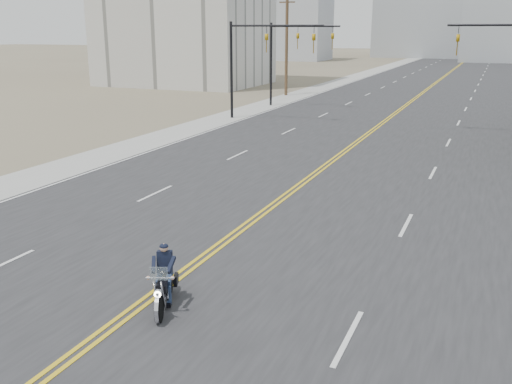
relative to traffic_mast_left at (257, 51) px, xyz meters
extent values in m
cube|color=#303033|center=(8.98, 38.00, -4.93)|extent=(20.00, 200.00, 0.01)
cube|color=#A5A5A0|center=(-2.52, 38.00, -4.93)|extent=(3.00, 200.00, 0.01)
cylinder|color=black|center=(-2.02, 0.00, -1.44)|extent=(0.20, 0.20, 7.00)
cylinder|color=black|center=(1.48, 0.00, 1.76)|extent=(7.00, 0.14, 0.14)
imported|color=#BF8C0C|center=(0.78, 0.00, 1.11)|extent=(0.21, 0.26, 1.30)
imported|color=#BF8C0C|center=(4.28, 0.00, 1.11)|extent=(0.21, 0.26, 1.30)
cylinder|color=black|center=(16.48, 0.00, 1.76)|extent=(7.00, 0.14, 0.14)
imported|color=#BF8C0C|center=(13.68, 0.00, 1.11)|extent=(0.21, 0.26, 1.30)
cylinder|color=black|center=(-2.02, 8.00, -1.44)|extent=(0.20, 0.20, 7.00)
cylinder|color=black|center=(0.98, 8.00, 1.76)|extent=(6.00, 0.14, 0.14)
imported|color=#BF8C0C|center=(0.38, 8.00, 1.11)|extent=(0.21, 0.26, 1.30)
imported|color=#BF8C0C|center=(3.38, 8.00, 1.11)|extent=(0.21, 0.26, 1.30)
cylinder|color=brown|center=(-3.52, 16.00, 0.31)|extent=(0.30, 0.30, 10.50)
cube|color=brown|center=(-3.52, 16.00, 4.06)|extent=(1.60, 0.12, 0.12)
cube|color=#B7BCC6|center=(-26.02, 83.00, 6.06)|extent=(14.00, 12.00, 22.00)
cube|color=#ADB2B7|center=(16.98, 93.00, 2.06)|extent=(18.00, 14.00, 14.00)
cube|color=#ADB2B7|center=(-3.02, 108.00, 8.06)|extent=(20.00, 15.00, 26.00)
cube|color=#ADB2B7|center=(-41.02, 98.00, 3.06)|extent=(12.00, 12.00, 16.00)
camera|label=1|loc=(16.42, -38.88, 1.49)|focal=40.00mm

